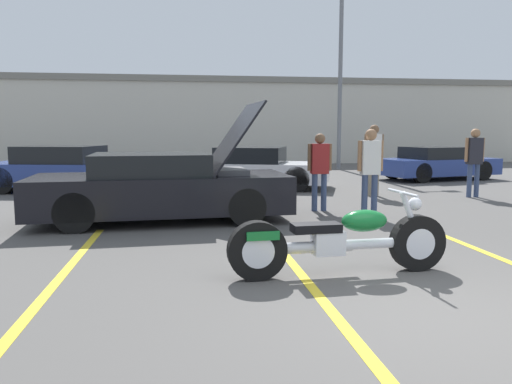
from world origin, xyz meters
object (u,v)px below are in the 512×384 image
(spectator_far_lot, at_px, (474,156))
(show_car_hood_open, at_px, (163,187))
(parked_car_mid_row, at_px, (255,168))
(spectator_by_show_car, at_px, (370,165))
(motorcycle, at_px, (340,241))
(parked_car_right_row, at_px, (436,164))
(light_pole, at_px, (342,59))
(spectator_near_motorcycle, at_px, (320,165))
(spectator_midground, at_px, (374,153))
(parked_car_left_row, at_px, (66,169))

(spectator_far_lot, bearing_deg, show_car_hood_open, -163.38)
(parked_car_mid_row, bearing_deg, spectator_by_show_car, -54.91)
(motorcycle, xyz_separation_m, parked_car_right_row, (6.90, 10.73, 0.14))
(light_pole, distance_m, spectator_near_motorcycle, 12.44)
(parked_car_mid_row, distance_m, spectator_near_motorcycle, 4.61)
(show_car_hood_open, height_order, parked_car_right_row, show_car_hood_open)
(light_pole, xyz_separation_m, spectator_far_lot, (0.46, -9.57, -3.71))
(show_car_hood_open, bearing_deg, light_pole, 54.82)
(parked_car_mid_row, relative_size, spectator_near_motorcycle, 2.84)
(parked_car_mid_row, distance_m, spectator_midground, 3.67)
(parked_car_left_row, bearing_deg, spectator_far_lot, -1.85)
(parked_car_right_row, distance_m, spectator_midground, 5.51)
(show_car_hood_open, height_order, spectator_midground, show_car_hood_open)
(show_car_hood_open, xyz_separation_m, spectator_midground, (5.26, 2.90, 0.47))
(motorcycle, distance_m, parked_car_left_row, 10.43)
(spectator_far_lot, bearing_deg, spectator_by_show_car, -146.84)
(spectator_by_show_car, bearing_deg, parked_car_mid_row, 105.75)
(spectator_midground, bearing_deg, show_car_hood_open, -151.15)
(parked_car_right_row, xyz_separation_m, spectator_near_motorcycle, (-5.87, -6.09, 0.42))
(show_car_hood_open, distance_m, parked_car_left_row, 5.94)
(parked_car_right_row, distance_m, spectator_by_show_car, 8.60)
(spectator_midground, bearing_deg, light_pole, 77.57)
(light_pole, relative_size, spectator_midground, 4.73)
(parked_car_mid_row, bearing_deg, light_pole, 73.73)
(parked_car_left_row, height_order, spectator_far_lot, spectator_far_lot)
(show_car_hood_open, bearing_deg, parked_car_right_row, 33.04)
(motorcycle, bearing_deg, spectator_near_motorcycle, 73.99)
(parked_car_left_row, relative_size, parked_car_right_row, 1.11)
(light_pole, height_order, show_car_hood_open, light_pole)
(spectator_midground, xyz_separation_m, spectator_far_lot, (2.44, -0.60, -0.07))
(spectator_near_motorcycle, distance_m, spectator_by_show_car, 1.15)
(show_car_hood_open, bearing_deg, parked_car_left_row, 115.31)
(light_pole, distance_m, show_car_hood_open, 14.50)
(parked_car_mid_row, height_order, spectator_by_show_car, spectator_by_show_car)
(spectator_far_lot, bearing_deg, spectator_near_motorcycle, -160.60)
(light_pole, height_order, parked_car_left_row, light_pole)
(spectator_midground, bearing_deg, spectator_near_motorcycle, -133.10)
(parked_car_mid_row, xyz_separation_m, spectator_midground, (2.76, -2.36, 0.53))
(spectator_midground, bearing_deg, parked_car_left_row, 164.31)
(light_pole, distance_m, parked_car_mid_row, 9.14)
(motorcycle, relative_size, parked_car_left_row, 0.55)
(light_pole, xyz_separation_m, parked_car_right_row, (1.86, -5.05, -4.20))
(spectator_near_motorcycle, bearing_deg, show_car_hood_open, -167.37)
(light_pole, xyz_separation_m, spectator_near_motorcycle, (-4.01, -11.15, -3.78))
(show_car_hood_open, height_order, parked_car_mid_row, show_car_hood_open)
(motorcycle, bearing_deg, show_car_hood_open, 115.76)
(show_car_hood_open, bearing_deg, spectator_near_motorcycle, 8.81)
(light_pole, height_order, spectator_far_lot, light_pole)
(parked_car_mid_row, height_order, spectator_near_motorcycle, spectator_near_motorcycle)
(parked_car_right_row, distance_m, spectator_far_lot, 4.76)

